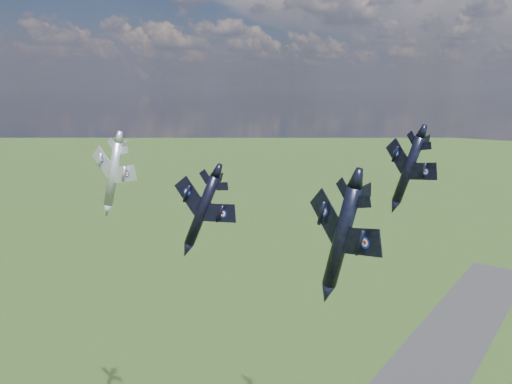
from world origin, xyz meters
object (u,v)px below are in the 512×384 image
Objects in this scene: jet_right_navy at (341,237)px; jet_lead_navy at (202,210)px; jet_high_navy at (408,170)px; jet_left_silver at (113,174)px.

jet_lead_navy is at bearing -177.55° from jet_right_navy.
jet_high_navy is 49.82m from jet_left_silver.
jet_lead_navy is 1.03× the size of jet_right_navy.
jet_right_navy is 52.67m from jet_left_silver.
jet_left_silver is at bearing -130.38° from jet_high_navy.
jet_high_navy reaches higher than jet_right_navy.
jet_right_navy is at bearing -30.24° from jet_lead_navy.
jet_lead_navy is 0.92× the size of jet_left_silver.
jet_lead_navy is 0.94× the size of jet_high_navy.
jet_high_navy is at bearing 121.99° from jet_right_navy.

